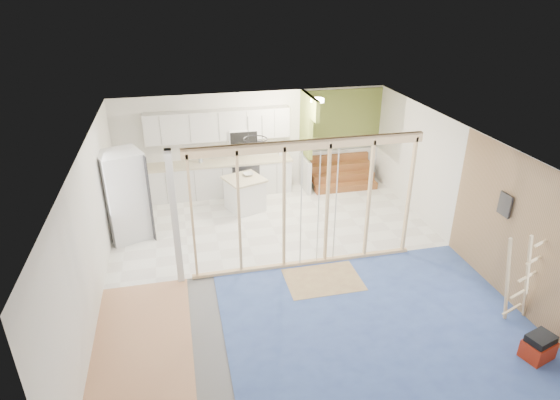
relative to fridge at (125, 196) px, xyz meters
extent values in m
cube|color=slate|center=(3.12, -1.96, -0.98)|extent=(7.00, 8.00, 0.01)
cube|color=white|center=(3.12, -1.96, 1.62)|extent=(7.00, 8.00, 0.01)
cube|color=white|center=(3.12, 2.04, 0.32)|extent=(7.00, 0.01, 2.60)
cube|color=white|center=(3.12, -5.96, 0.32)|extent=(7.00, 0.01, 2.60)
cube|color=white|center=(-0.38, -1.96, 0.32)|extent=(0.01, 8.00, 2.60)
cube|color=white|center=(6.62, -1.96, 0.32)|extent=(0.01, 8.00, 2.60)
cube|color=white|center=(3.12, 0.04, -0.97)|extent=(7.00, 4.00, 0.02)
cube|color=#4B6DB7|center=(4.12, -3.96, -0.97)|extent=(5.00, 4.00, 0.02)
cube|color=tan|center=(0.37, -3.96, -0.97)|extent=(1.50, 4.00, 0.02)
cube|color=tan|center=(3.62, -2.56, -0.96)|extent=(1.40, 1.00, 0.01)
cube|color=beige|center=(3.42, -1.96, 1.52)|extent=(4.40, 0.09, 0.18)
cube|color=beige|center=(3.42, -1.96, -0.93)|extent=(4.40, 0.09, 0.06)
cube|color=silver|center=(1.02, -1.96, 0.32)|extent=(0.12, 0.14, 2.60)
cube|color=beige|center=(1.32, -1.96, 0.32)|extent=(0.04, 0.09, 2.40)
cube|color=beige|center=(2.16, -1.96, 0.32)|extent=(0.04, 0.09, 2.40)
cube|color=beige|center=(3.00, -1.96, 0.32)|extent=(0.04, 0.09, 2.40)
cube|color=beige|center=(3.84, -1.96, 0.32)|extent=(0.04, 0.09, 2.40)
cube|color=beige|center=(4.68, -1.96, 0.32)|extent=(0.04, 0.09, 2.40)
cube|color=beige|center=(5.52, -1.96, 0.32)|extent=(0.04, 0.09, 2.40)
cylinder|color=silver|center=(3.32, -1.99, 0.24)|extent=(0.02, 0.02, 2.35)
cylinder|color=silver|center=(4.02, -1.94, 0.24)|extent=(0.02, 0.02, 2.35)
cylinder|color=silver|center=(3.67, -1.96, 0.24)|extent=(0.02, 0.02, 2.35)
cube|color=silver|center=(2.22, 1.74, -0.54)|extent=(3.60, 0.60, 0.88)
cube|color=#C2BB98|center=(2.22, 1.74, -0.07)|extent=(3.66, 0.64, 0.05)
cube|color=silver|center=(-0.08, 0.64, -0.54)|extent=(0.60, 1.60, 0.88)
cube|color=#C2BB98|center=(-0.08, 0.64, -0.07)|extent=(0.64, 1.64, 0.05)
cube|color=silver|center=(2.22, 1.86, 0.87)|extent=(3.60, 0.34, 0.75)
cube|color=white|center=(2.82, 1.82, 0.57)|extent=(0.72, 0.38, 0.36)
cube|color=black|center=(2.82, 1.63, 0.57)|extent=(0.68, 0.02, 0.30)
cube|color=olive|center=(4.42, 1.59, 0.82)|extent=(0.10, 0.90, 1.60)
cube|color=silver|center=(4.42, 1.59, -0.53)|extent=(0.10, 0.90, 0.90)
cube|color=olive|center=(4.42, 0.89, 1.37)|extent=(0.10, 0.50, 0.50)
cube|color=olive|center=(5.52, 2.01, 0.77)|extent=(2.20, 0.04, 1.60)
cube|color=silver|center=(5.52, 2.01, -0.53)|extent=(2.20, 0.04, 0.90)
cube|color=brown|center=(5.47, 1.24, -0.88)|extent=(1.70, 0.26, 0.20)
cube|color=brown|center=(5.47, 1.50, -0.68)|extent=(1.70, 0.26, 0.20)
cube|color=brown|center=(5.47, 1.76, -0.48)|extent=(1.70, 0.26, 0.20)
cube|color=brown|center=(5.47, 2.02, -0.28)|extent=(1.70, 0.26, 0.20)
torus|color=black|center=(2.82, -0.06, 1.07)|extent=(0.52, 0.52, 0.02)
cylinder|color=black|center=(2.67, -0.06, 1.32)|extent=(0.01, 0.01, 0.50)
cylinder|color=black|center=(2.97, -0.06, 1.32)|extent=(0.01, 0.01, 0.50)
cylinder|color=#333337|center=(2.72, -0.16, 0.92)|extent=(0.14, 0.14, 0.14)
cylinder|color=#333337|center=(2.94, 0.04, 0.94)|extent=(0.12, 0.12, 0.12)
cube|color=tan|center=(6.60, -3.96, 0.32)|extent=(0.02, 4.00, 2.60)
cube|color=#333337|center=(6.55, -3.36, 0.67)|extent=(0.04, 0.30, 0.40)
cylinder|color=#FFEABF|center=(4.52, 1.04, 1.56)|extent=(0.32, 0.32, 0.08)
cube|color=silver|center=(-0.01, 0.00, 0.00)|extent=(1.09, 1.07, 1.96)
cube|color=#333337|center=(0.41, 0.00, 0.00)|extent=(0.30, 0.74, 1.92)
cube|color=white|center=(2.67, 0.74, -0.59)|extent=(0.98, 0.98, 0.77)
cube|color=#C2BB98|center=(2.67, 0.74, -0.17)|extent=(1.09, 1.09, 0.04)
imported|color=beige|center=(2.79, 0.89, -0.11)|extent=(0.25, 0.25, 0.06)
imported|color=#A2AAB5|center=(1.72, 1.78, 0.09)|extent=(0.13, 0.13, 0.28)
imported|color=white|center=(3.82, 1.86, 0.05)|extent=(0.09, 0.09, 0.20)
cube|color=maroon|center=(6.12, -5.16, -0.82)|extent=(0.52, 0.44, 0.31)
cube|color=black|center=(6.12, -5.16, -0.61)|extent=(0.46, 0.39, 0.11)
cube|color=beige|center=(6.07, -4.33, -0.15)|extent=(0.39, 0.12, 1.63)
cube|color=beige|center=(6.43, -4.33, -0.15)|extent=(0.39, 0.12, 1.63)
cube|color=beige|center=(6.30, -4.33, -0.75)|extent=(0.39, 0.12, 0.11)
cube|color=beige|center=(6.36, -4.33, -0.44)|extent=(0.39, 0.12, 0.11)
cube|color=beige|center=(6.43, -4.33, -0.13)|extent=(0.39, 0.12, 0.11)
cube|color=beige|center=(6.49, -4.33, 0.19)|extent=(0.39, 0.12, 0.11)
cube|color=beige|center=(6.56, -4.33, 0.50)|extent=(0.39, 0.12, 0.11)
camera|label=1|loc=(1.20, -9.49, 4.15)|focal=30.00mm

